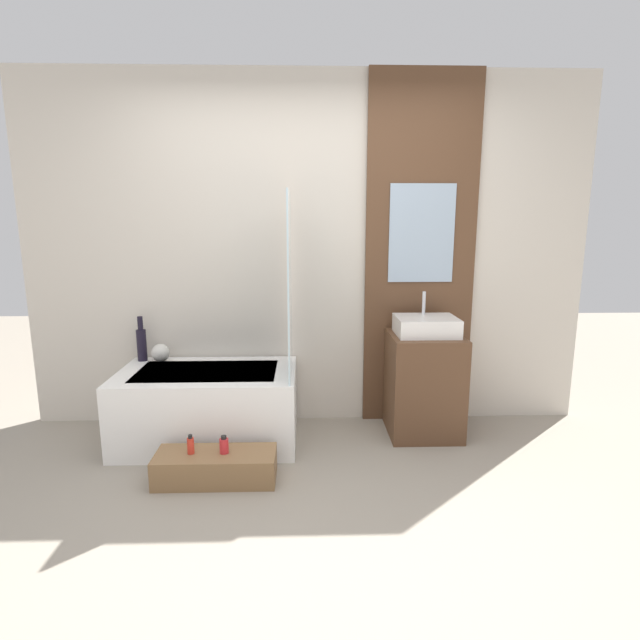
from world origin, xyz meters
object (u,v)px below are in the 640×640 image
wooden_step_bench (216,467)px  vase_tall_dark (142,343)px  sink (426,326)px  bottle_soap_secondary (224,445)px  vase_round_light (161,353)px  bottle_soap_primary (191,445)px  bathtub (209,406)px

wooden_step_bench → vase_tall_dark: size_ratio=2.15×
sink → vase_tall_dark: size_ratio=1.28×
wooden_step_bench → sink: bearing=25.1°
bottle_soap_secondary → wooden_step_bench: bearing=180.0°
vase_tall_dark → vase_round_light: size_ratio=2.53×
sink → bottle_soap_secondary: size_ratio=3.90×
wooden_step_bench → bottle_soap_primary: bearing=-180.0°
sink → bottle_soap_primary: sink is taller
bathtub → vase_round_light: size_ratio=9.30×
vase_round_light → bottle_soap_secondary: vase_round_light is taller
bottle_soap_secondary → bottle_soap_primary: bearing=180.0°
bathtub → sink: 1.65m
vase_round_light → bottle_soap_primary: bearing=-64.7°
wooden_step_bench → bottle_soap_secondary: bearing=-0.0°
sink → bottle_soap_primary: size_ratio=3.61×
sink → vase_round_light: sink is taller
wooden_step_bench → vase_round_light: bearing=123.0°
bottle_soap_primary → bottle_soap_secondary: bottle_soap_primary is taller
vase_round_light → bottle_soap_primary: vase_round_light is taller
bathtub → bottle_soap_secondary: size_ratio=11.21×
bottle_soap_secondary → sink: bearing=26.0°
sink → bottle_soap_secondary: bearing=-154.0°
bathtub → vase_tall_dark: vase_tall_dark is taller
vase_round_light → bottle_soap_secondary: 1.06m
sink → bottle_soap_primary: bearing=-156.9°
vase_tall_dark → bottle_soap_primary: bearing=-58.0°
wooden_step_bench → vase_tall_dark: (-0.67, 0.84, 0.56)m
sink → bottle_soap_secondary: (-1.35, -0.66, -0.58)m
bottle_soap_secondary → vase_tall_dark: bearing=130.7°
bathtub → bottle_soap_primary: bearing=-90.1°
bathtub → vase_tall_dark: (-0.53, 0.28, 0.39)m
wooden_step_bench → bottle_soap_secondary: bottle_soap_secondary is taller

